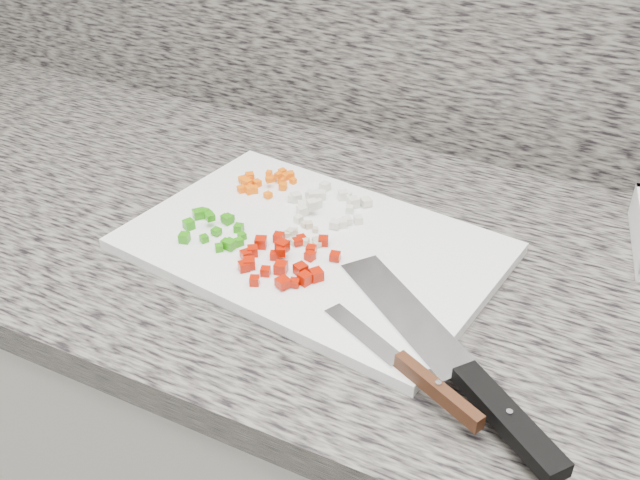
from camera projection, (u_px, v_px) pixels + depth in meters
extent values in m
cube|color=slate|center=(407.00, 271.00, 0.90)|extent=(3.96, 0.64, 0.04)
cube|color=white|center=(313.00, 246.00, 0.89)|extent=(0.48, 0.36, 0.01)
cube|color=#FF6405|center=(248.00, 185.00, 1.00)|extent=(0.01, 0.01, 0.01)
cube|color=#FF6405|center=(268.00, 195.00, 0.97)|extent=(0.01, 0.01, 0.01)
cube|color=#FF6405|center=(283.00, 186.00, 0.99)|extent=(0.01, 0.01, 0.01)
cube|color=#FF6405|center=(285.00, 177.00, 1.02)|extent=(0.01, 0.01, 0.01)
cube|color=#FF6405|center=(278.00, 175.00, 1.01)|extent=(0.01, 0.01, 0.01)
cube|color=#FF6405|center=(243.00, 179.00, 1.01)|extent=(0.02, 0.02, 0.01)
cube|color=#FF6405|center=(247.00, 183.00, 1.00)|extent=(0.01, 0.01, 0.01)
cube|color=#FF6405|center=(269.00, 180.00, 0.99)|extent=(0.01, 0.01, 0.01)
cube|color=#FF6405|center=(257.00, 183.00, 1.00)|extent=(0.01, 0.01, 0.01)
cube|color=#FF6405|center=(290.00, 175.00, 1.02)|extent=(0.01, 0.01, 0.01)
cube|color=#FF6405|center=(255.00, 190.00, 0.99)|extent=(0.01, 0.01, 0.01)
cube|color=#FF6405|center=(273.00, 178.00, 1.01)|extent=(0.01, 0.01, 0.01)
cube|color=#FF6405|center=(282.00, 172.00, 1.03)|extent=(0.01, 0.01, 0.01)
cube|color=#FF6405|center=(249.00, 177.00, 1.02)|extent=(0.01, 0.01, 0.01)
cube|color=#FF6405|center=(269.00, 173.00, 1.03)|extent=(0.01, 0.01, 0.01)
cube|color=#FF6405|center=(248.00, 179.00, 1.01)|extent=(0.01, 0.01, 0.01)
cube|color=#FF6405|center=(241.00, 189.00, 0.99)|extent=(0.01, 0.01, 0.01)
cube|color=#FF6405|center=(293.00, 181.00, 1.01)|extent=(0.01, 0.01, 0.01)
cube|color=#FF6405|center=(250.00, 177.00, 1.02)|extent=(0.02, 0.02, 0.01)
cube|color=#FF6405|center=(253.00, 188.00, 0.99)|extent=(0.01, 0.01, 0.01)
cube|color=#FF6405|center=(282.00, 180.00, 1.01)|extent=(0.01, 0.01, 0.01)
cube|color=#FF6405|center=(250.00, 190.00, 0.98)|extent=(0.02, 0.02, 0.01)
cube|color=silver|center=(350.00, 209.00, 0.94)|extent=(0.01, 0.01, 0.01)
cube|color=silver|center=(343.00, 223.00, 0.91)|extent=(0.01, 0.01, 0.01)
cube|color=silver|center=(312.00, 204.00, 0.93)|extent=(0.02, 0.02, 0.01)
cube|color=silver|center=(293.00, 198.00, 0.97)|extent=(0.01, 0.01, 0.01)
cube|color=silver|center=(302.00, 210.00, 0.94)|extent=(0.02, 0.02, 0.01)
cube|color=silver|center=(335.00, 224.00, 0.91)|extent=(0.01, 0.01, 0.01)
cube|color=silver|center=(311.00, 194.00, 0.97)|extent=(0.01, 0.01, 0.01)
cube|color=silver|center=(321.00, 195.00, 0.97)|extent=(0.02, 0.02, 0.01)
cube|color=silver|center=(313.00, 195.00, 0.95)|extent=(0.02, 0.02, 0.01)
cube|color=silver|center=(343.00, 195.00, 0.97)|extent=(0.02, 0.02, 0.01)
cube|color=silver|center=(302.00, 205.00, 0.95)|extent=(0.02, 0.02, 0.01)
cube|color=silver|center=(353.00, 202.00, 0.95)|extent=(0.02, 0.02, 0.01)
cube|color=silver|center=(325.00, 186.00, 0.99)|extent=(0.01, 0.01, 0.01)
cube|color=silver|center=(347.00, 196.00, 0.97)|extent=(0.01, 0.01, 0.01)
cube|color=silver|center=(366.00, 202.00, 0.96)|extent=(0.02, 0.02, 0.01)
cube|color=silver|center=(298.00, 219.00, 0.92)|extent=(0.01, 0.01, 0.01)
cube|color=silver|center=(347.00, 221.00, 0.92)|extent=(0.02, 0.02, 0.01)
cube|color=silver|center=(358.00, 220.00, 0.92)|extent=(0.01, 0.01, 0.01)
cube|color=silver|center=(316.00, 203.00, 0.95)|extent=(0.02, 0.02, 0.01)
cube|color=silver|center=(296.00, 197.00, 0.97)|extent=(0.02, 0.02, 0.01)
cube|color=#25860C|center=(226.00, 243.00, 0.88)|extent=(0.01, 0.01, 0.01)
cube|color=#25860C|center=(198.00, 214.00, 0.93)|extent=(0.02, 0.02, 0.01)
cube|color=#25860C|center=(204.00, 238.00, 0.89)|extent=(0.01, 0.01, 0.01)
cube|color=#25860C|center=(230.00, 244.00, 0.87)|extent=(0.01, 0.01, 0.01)
cube|color=#25860C|center=(189.00, 224.00, 0.91)|extent=(0.02, 0.02, 0.01)
cube|color=#25860C|center=(216.00, 231.00, 0.90)|extent=(0.01, 0.01, 0.01)
cube|color=#25860C|center=(207.00, 214.00, 0.93)|extent=(0.01, 0.01, 0.01)
cube|color=#25860C|center=(210.00, 217.00, 0.91)|extent=(0.01, 0.01, 0.01)
cube|color=#25860C|center=(230.00, 218.00, 0.92)|extent=(0.01, 0.01, 0.01)
cube|color=#25860C|center=(242.00, 236.00, 0.89)|extent=(0.01, 0.01, 0.01)
cube|color=#25860C|center=(184.00, 238.00, 0.88)|extent=(0.01, 0.01, 0.01)
cube|color=#25860C|center=(219.00, 248.00, 0.87)|extent=(0.01, 0.01, 0.01)
cube|color=#25860C|center=(228.00, 219.00, 0.92)|extent=(0.02, 0.02, 0.01)
cube|color=#25860C|center=(225.00, 217.00, 0.93)|extent=(0.01, 0.01, 0.01)
cube|color=#25860C|center=(239.00, 242.00, 0.88)|extent=(0.01, 0.01, 0.01)
cube|color=#25860C|center=(204.00, 213.00, 0.93)|extent=(0.01, 0.01, 0.01)
cube|color=#25860C|center=(239.00, 228.00, 0.90)|extent=(0.01, 0.01, 0.01)
cube|color=#A91302|center=(261.00, 242.00, 0.87)|extent=(0.02, 0.02, 0.01)
cube|color=#A91302|center=(316.00, 275.00, 0.82)|extent=(0.02, 0.02, 0.01)
cube|color=#A91302|center=(244.00, 266.00, 0.83)|extent=(0.02, 0.02, 0.01)
cube|color=#A91302|center=(281.00, 251.00, 0.84)|extent=(0.01, 0.01, 0.01)
cube|color=#A91302|center=(310.00, 256.00, 0.85)|extent=(0.01, 0.01, 0.01)
cube|color=#A91302|center=(249.00, 263.00, 0.84)|extent=(0.02, 0.02, 0.01)
cube|color=#A91302|center=(298.00, 241.00, 0.88)|extent=(0.02, 0.02, 0.01)
cube|color=#A91302|center=(274.00, 255.00, 0.85)|extent=(0.01, 0.01, 0.01)
cube|color=#A91302|center=(282.00, 246.00, 0.85)|extent=(0.02, 0.02, 0.01)
cube|color=#A91302|center=(246.00, 254.00, 0.85)|extent=(0.02, 0.02, 0.01)
cube|color=#A91302|center=(281.00, 268.00, 0.83)|extent=(0.02, 0.02, 0.01)
cube|color=#A91302|center=(311.00, 250.00, 0.86)|extent=(0.01, 0.01, 0.01)
cube|color=#A91302|center=(279.00, 237.00, 0.89)|extent=(0.01, 0.01, 0.01)
cube|color=#A91302|center=(335.00, 256.00, 0.85)|extent=(0.01, 0.01, 0.01)
cube|color=#A91302|center=(295.00, 283.00, 0.81)|extent=(0.01, 0.01, 0.01)
cube|color=#A91302|center=(305.00, 279.00, 0.81)|extent=(0.02, 0.02, 0.01)
cube|color=#A91302|center=(323.00, 241.00, 0.88)|extent=(0.02, 0.02, 0.01)
cube|color=#A91302|center=(301.00, 269.00, 0.83)|extent=(0.02, 0.02, 0.01)
cube|color=#A91302|center=(302.00, 238.00, 0.89)|extent=(0.01, 0.01, 0.01)
cube|color=#A91302|center=(253.00, 251.00, 0.86)|extent=(0.02, 0.02, 0.01)
cube|color=#A91302|center=(283.00, 282.00, 0.81)|extent=(0.02, 0.02, 0.01)
cube|color=#A91302|center=(265.00, 271.00, 0.83)|extent=(0.01, 0.01, 0.01)
cube|color=#A91302|center=(254.00, 281.00, 0.81)|extent=(0.01, 0.01, 0.01)
cube|color=beige|center=(287.00, 234.00, 0.90)|extent=(0.01, 0.01, 0.01)
cube|color=beige|center=(293.00, 241.00, 0.88)|extent=(0.01, 0.01, 0.01)
cube|color=beige|center=(316.00, 240.00, 0.88)|extent=(0.01, 0.01, 0.01)
cube|color=beige|center=(317.00, 244.00, 0.88)|extent=(0.01, 0.01, 0.01)
cube|color=beige|center=(302.00, 240.00, 0.88)|extent=(0.01, 0.01, 0.01)
cube|color=beige|center=(295.00, 231.00, 0.90)|extent=(0.01, 0.01, 0.01)
cube|color=beige|center=(305.00, 241.00, 0.88)|extent=(0.01, 0.01, 0.01)
cube|color=beige|center=(291.00, 232.00, 0.90)|extent=(0.01, 0.01, 0.01)
cube|color=beige|center=(309.00, 225.00, 0.91)|extent=(0.01, 0.01, 0.01)
cube|color=beige|center=(315.00, 230.00, 0.90)|extent=(0.01, 0.01, 0.01)
cube|color=beige|center=(305.00, 224.00, 0.91)|extent=(0.01, 0.01, 0.01)
cube|color=beige|center=(294.00, 242.00, 0.88)|extent=(0.01, 0.01, 0.01)
cube|color=silver|center=(405.00, 312.00, 0.77)|extent=(0.20, 0.17, 0.00)
cube|color=black|center=(508.00, 419.00, 0.64)|extent=(0.13, 0.10, 0.02)
cylinder|color=silver|center=(509.00, 412.00, 0.63)|extent=(0.01, 0.01, 0.00)
cube|color=silver|center=(363.00, 334.00, 0.74)|extent=(0.11, 0.07, 0.00)
cube|color=#452011|center=(437.00, 390.00, 0.67)|extent=(0.10, 0.06, 0.02)
cylinder|color=silver|center=(438.00, 383.00, 0.66)|extent=(0.01, 0.01, 0.00)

